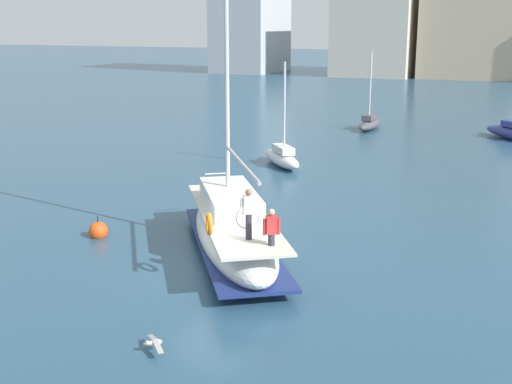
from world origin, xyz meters
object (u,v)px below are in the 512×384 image
moored_sloop_far (370,123)px  seagull (154,343)px  mooring_buoy (98,231)px  main_sailboat (233,229)px  moored_catamaran (282,157)px

moored_sloop_far → seagull: (3.80, -37.91, -0.25)m
moored_sloop_far → seagull: bearing=-84.3°
seagull → mooring_buoy: size_ratio=0.90×
main_sailboat → mooring_buoy: (-5.55, -0.21, -0.68)m
main_sailboat → moored_sloop_far: (-2.50, 30.47, -0.40)m
moored_sloop_far → mooring_buoy: bearing=-95.7°
main_sailboat → moored_catamaran: 15.44m
main_sailboat → mooring_buoy: size_ratio=13.02×
main_sailboat → mooring_buoy: main_sailboat is taller
moored_catamaran → seagull: bearing=-77.1°
moored_catamaran → mooring_buoy: 15.26m
mooring_buoy → seagull: bearing=-46.6°
moored_catamaran → seagull: moored_catamaran is taller
main_sailboat → mooring_buoy: 5.59m
seagull → main_sailboat: bearing=99.9°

